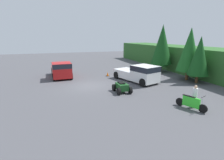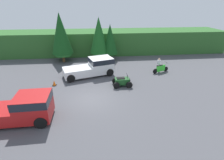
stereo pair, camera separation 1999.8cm
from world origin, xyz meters
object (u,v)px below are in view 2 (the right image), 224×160
(dirt_bike, at_px, (161,69))
(pickup_truck_second, at_px, (93,67))
(traffic_cone, at_px, (54,83))
(quad_atv, at_px, (122,81))
(pickup_truck_red, at_px, (21,108))
(rider_person, at_px, (159,64))

(dirt_bike, bearing_deg, pickup_truck_second, 158.45)
(traffic_cone, bearing_deg, quad_atv, -6.42)
(quad_atv, relative_size, traffic_cone, 3.50)
(pickup_truck_second, relative_size, traffic_cone, 10.91)
(pickup_truck_red, xyz_separation_m, rider_person, (12.98, 8.55, -0.13))
(pickup_truck_red, height_order, quad_atv, pickup_truck_red)
(pickup_truck_second, bearing_deg, quad_atv, -65.71)
(pickup_truck_red, relative_size, traffic_cone, 9.49)
(pickup_truck_red, relative_size, rider_person, 3.12)
(dirt_bike, height_order, quad_atv, quad_atv)
(pickup_truck_second, xyz_separation_m, rider_person, (7.90, 0.39, -0.14))
(traffic_cone, bearing_deg, rider_person, 13.30)
(pickup_truck_red, distance_m, dirt_bike, 15.47)
(pickup_truck_red, height_order, pickup_truck_second, same)
(pickup_truck_red, xyz_separation_m, quad_atv, (7.92, 4.96, -0.57))
(rider_person, distance_m, traffic_cone, 12.29)
(dirt_bike, relative_size, quad_atv, 1.12)
(pickup_truck_red, height_order, traffic_cone, pickup_truck_red)
(dirt_bike, distance_m, traffic_cone, 12.35)
(pickup_truck_red, bearing_deg, pickup_truck_second, 56.56)
(pickup_truck_second, bearing_deg, pickup_truck_red, -139.05)
(traffic_cone, bearing_deg, pickup_truck_red, -100.20)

